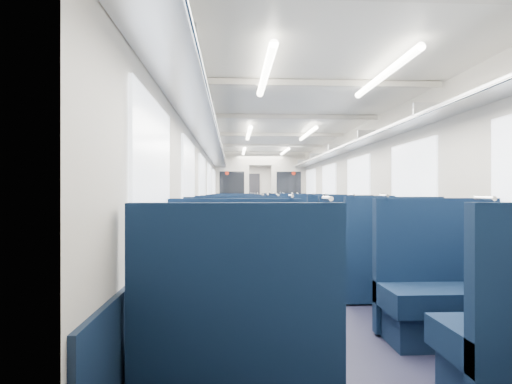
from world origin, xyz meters
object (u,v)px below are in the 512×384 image
Objects in this scene: seat_0 at (237,352)px; seat_9 at (338,243)px; seat_20 at (233,216)px; seat_11 at (322,235)px; seat_15 at (302,226)px; seat_17 at (296,223)px; seat_23 at (278,214)px; seat_8 at (234,245)px; seat_13 at (312,230)px; seat_19 at (289,220)px; seat_21 at (282,216)px; end_door at (251,196)px; seat_22 at (233,214)px; seat_6 at (234,256)px; seat_12 at (234,230)px; seat_3 at (445,295)px; seat_18 at (233,220)px; seat_2 at (235,301)px; seat_5 at (388,268)px; seat_16 at (233,223)px; seat_4 at (235,270)px; bulkhead at (260,190)px; seat_7 at (360,254)px; seat_10 at (234,237)px; seat_14 at (234,227)px.

seat_9 is (1.66, 4.56, 0.00)m from seat_0.
seat_11 is at bearing -75.98° from seat_20.
seat_11 is at bearing -90.00° from seat_15.
seat_17 is 1.00× the size of seat_23.
seat_8 is 1.00× the size of seat_13.
seat_19 is 1.92m from seat_21.
end_door is 3.86m from seat_22.
seat_21 is (1.66, 7.83, 0.00)m from seat_8.
seat_12 is (0.00, 3.65, 0.00)m from seat_6.
seat_0 is 1.00× the size of seat_3.
seat_18 is (-0.83, -6.76, -0.64)m from end_door.
seat_2 is at bearing -100.06° from seat_19.
seat_11 is at bearing 90.00° from seat_3.
seat_5 is 8.23m from seat_18.
seat_16 is (0.00, 8.01, 0.00)m from seat_2.
seat_9 is at bearing 53.54° from seat_4.
bulkhead reaches higher than seat_7.
seat_6 is 7.11m from seat_18.
seat_8 is (0.00, 2.14, 0.00)m from seat_4.
seat_0 is 6.93m from seat_12.
seat_0 is 9.01m from seat_16.
seat_10 and seat_23 have the same top height.
seat_2 is 9.38m from seat_18.
seat_12 and seat_13 have the same top height.
seat_22 is at bearing 100.59° from seat_9.
seat_20 and seat_22 have the same top height.
end_door is 1.73× the size of seat_18.
seat_4 is 2.14m from seat_8.
seat_2 and seat_8 have the same top height.
seat_15 is at bearing 33.64° from seat_12.
bulkhead is 2.42× the size of seat_22.
seat_23 is at bearing 90.00° from seat_11.
seat_8 and seat_22 have the same top height.
seat_6 is at bearing -90.00° from seat_12.
end_door is 1.73× the size of seat_17.
seat_3 is at bearing -90.00° from seat_23.
seat_13 and seat_23 have the same top height.
seat_3 and seat_18 have the same top height.
seat_0 is 4.45m from seat_8.
seat_13 is at bearing 76.28° from seat_0.
seat_14 is 1.00× the size of seat_21.
end_door reaches higher than seat_18.
seat_4 and seat_7 have the same top height.
seat_8 is 1.00× the size of seat_10.
seat_2 is 6.88m from seat_14.
seat_22 is at bearing 90.00° from seat_2.
end_door reaches higher than seat_12.
seat_11 is at bearing -90.00° from seat_23.
seat_12 is at bearing 175.64° from seat_13.
seat_16 is at bearing 90.00° from seat_14.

